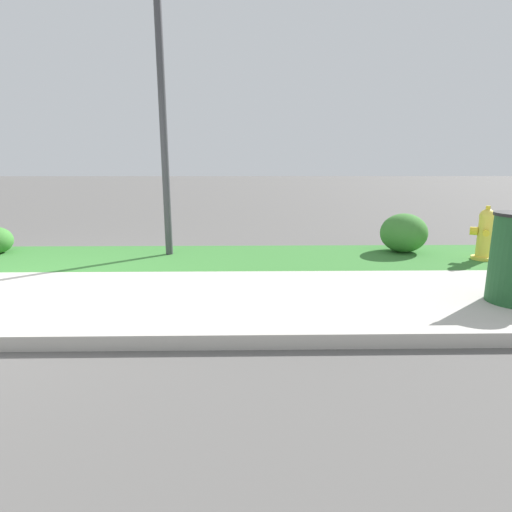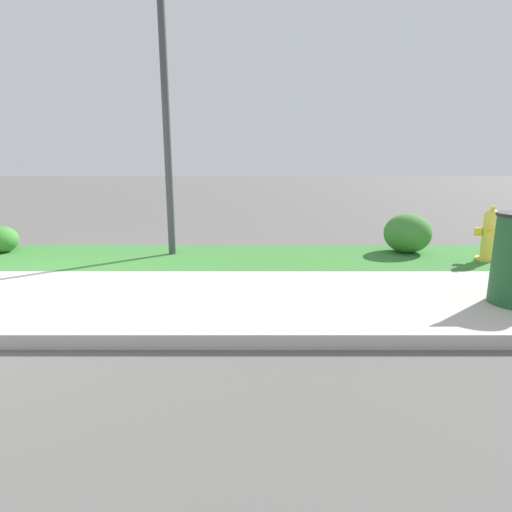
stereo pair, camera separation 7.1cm
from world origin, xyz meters
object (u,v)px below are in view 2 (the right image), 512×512
object	(u,v)px
shrub_bush_far_verge	(407,233)
street_lamp	(161,11)
fire_hydrant_at_driveway	(488,235)
shrub_bush_near_lamp	(1,240)

from	to	relation	value
shrub_bush_far_verge	street_lamp	bearing A→B (deg)	-178.25
fire_hydrant_at_driveway	shrub_bush_near_lamp	size ratio (longest dim) A/B	1.60
fire_hydrant_at_driveway	street_lamp	size ratio (longest dim) A/B	0.15
shrub_bush_far_verge	shrub_bush_near_lamp	xyz separation A→B (m)	(-6.47, 0.00, -0.10)
shrub_bush_far_verge	shrub_bush_near_lamp	distance (m)	6.47
fire_hydrant_at_driveway	shrub_bush_near_lamp	world-z (taller)	fire_hydrant_at_driveway
fire_hydrant_at_driveway	shrub_bush_near_lamp	xyz separation A→B (m)	(-7.43, 0.57, -0.17)
street_lamp	shrub_bush_near_lamp	bearing A→B (deg)	177.60
shrub_bush_near_lamp	street_lamp	bearing A→B (deg)	-2.40
shrub_bush_far_verge	shrub_bush_near_lamp	size ratio (longest dim) A/B	1.47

